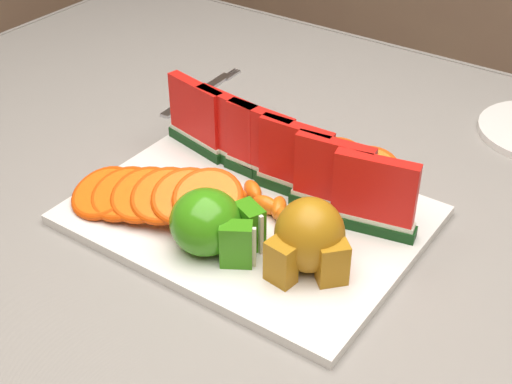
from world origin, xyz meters
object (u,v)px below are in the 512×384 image
apple_cluster (212,224)px  fork (201,92)px  platter (250,215)px  pear_cluster (309,238)px

apple_cluster → fork: (-0.26, 0.31, -0.04)m
platter → apple_cluster: (0.01, -0.08, 0.04)m
apple_cluster → pear_cluster: (0.10, 0.03, 0.01)m
apple_cluster → fork: apple_cluster is taller
platter → fork: bearing=138.4°
apple_cluster → pear_cluster: pear_cluster is taller
apple_cluster → fork: 0.41m
apple_cluster → pear_cluster: 0.11m
apple_cluster → pear_cluster: bearing=17.8°
fork → apple_cluster: bearing=-49.5°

